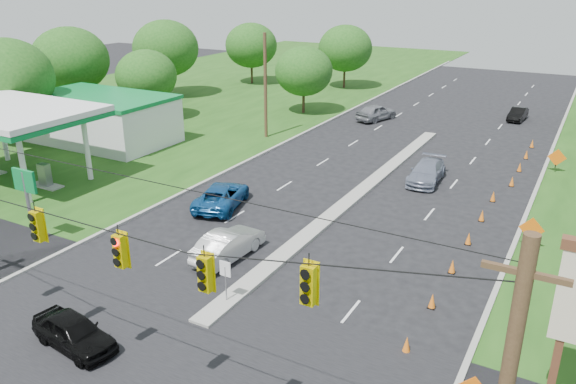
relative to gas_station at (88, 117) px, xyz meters
The scene contains 33 objects.
grass_left 6.87m from the gas_station, behind, with size 40.00×160.00×0.06m, color #1E4714.
curb_left 16.89m from the gas_station, 35.78° to the left, with size 0.25×110.00×0.16m, color gray.
curb_right 35.22m from the gas_station, 16.13° to the left, with size 0.25×110.00×0.16m, color gray.
median 23.79m from the gas_station, ahead, with size 1.00×34.00×0.18m, color gray.
median_sign 27.62m from the gas_station, 31.07° to the right, with size 0.55×0.06×2.05m.
signal_span 31.83m from the gas_station, 42.00° to the right, with size 25.60×0.32×9.00m.
utility_pole_far_left 14.93m from the gas_station, 41.21° to the left, with size 0.28×0.28×9.00m, color #422D1C.
gas_station is the anchor object (origin of this frame).
cone_1 34.49m from the gas_station, 23.53° to the right, with size 0.32×0.32×0.70m, color orange.
cone_2 33.25m from the gas_station, 17.98° to the right, with size 0.32×0.32×0.70m, color orange.
cone_3 32.35m from the gas_station, 12.06° to the right, with size 0.32×0.32×0.70m, color orange.
cone_4 31.80m from the gas_station, ahead, with size 0.32×0.32×0.70m, color orange.
cone_5 31.64m from the gas_station, ahead, with size 0.32×0.32×0.70m, color orange.
cone_6 31.86m from the gas_station, ahead, with size 0.32×0.32×0.70m, color orange.
cone_7 33.04m from the gas_station, 12.72° to the left, with size 0.32×0.32×0.70m, color orange.
cone_8 33.98m from the gas_station, 18.50° to the left, with size 0.32×0.32×0.70m, color orange.
cone_9 35.25m from the gas_station, 23.91° to the left, with size 0.32×0.32×0.70m, color orange.
cone_10 36.80m from the gas_station, 28.91° to the left, with size 0.32×0.32×0.70m, color orange.
work_sign_1 34.54m from the gas_station, ahead, with size 1.27×0.58×1.37m.
work_sign_2 36.42m from the gas_station, 18.85° to the left, with size 1.27×0.58×1.37m.
tree_1 7.38m from the gas_station, 160.57° to the right, with size 7.56×7.56×8.82m.
tree_2 10.19m from the gas_station, 103.60° to the left, with size 5.88×5.88×6.86m.
tree_3 21.66m from the gas_station, 112.93° to the left, with size 7.56×7.56×8.82m.
tree_4 32.14m from the gas_station, 97.82° to the left, with size 6.72×6.72×7.84m.
tree_5 22.05m from the gas_station, 63.99° to the left, with size 5.88×5.88×6.86m.
tree_6 35.67m from the gas_station, 77.60° to the left, with size 6.72×6.72×7.84m.
tree_14 13.29m from the gas_station, 143.18° to the left, with size 7.56×7.56×8.82m.
black_sedan 28.30m from the gas_station, 43.95° to the right, with size 1.56×3.87×1.32m, color black.
white_sedan 23.86m from the gas_station, 26.59° to the right, with size 1.56×4.48×1.47m, color #B3B3B3.
blue_pickup 17.93m from the gas_station, 17.20° to the right, with size 2.37×5.14×1.43m, color navy.
silver_car_far 27.38m from the gas_station, 11.19° to the left, with size 2.00×4.92×1.43m, color slate.
silver_car_oncoming 26.93m from the gas_station, 49.74° to the left, with size 1.90×4.73×1.61m, color slate.
dark_car_receding 40.28m from the gas_station, 42.55° to the left, with size 1.33×3.81×1.25m, color black.
Camera 1 is at (12.59, -11.14, 13.33)m, focal length 35.00 mm.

